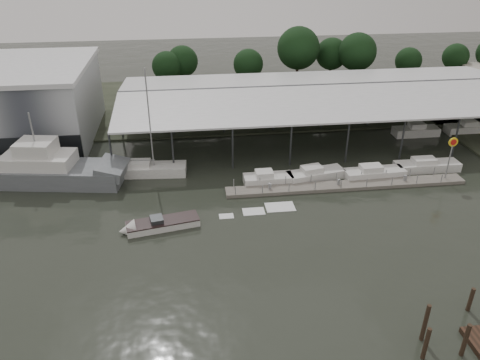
{
  "coord_description": "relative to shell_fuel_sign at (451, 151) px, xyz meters",
  "views": [
    {
      "loc": [
        -3.05,
        -35.54,
        25.81
      ],
      "look_at": [
        2.42,
        8.51,
        2.5
      ],
      "focal_mm": 35.0,
      "sensor_mm": 36.0,
      "label": 1
    }
  ],
  "objects": [
    {
      "name": "ground",
      "position": [
        -27.0,
        -9.99,
        -3.93
      ],
      "size": [
        200.0,
        200.0,
        0.0
      ],
      "primitive_type": "plane",
      "color": "#252A22",
      "rests_on": "ground"
    },
    {
      "name": "land_strip_far",
      "position": [
        -27.0,
        32.01,
        -3.83
      ],
      "size": [
        140.0,
        30.0,
        0.3
      ],
      "color": "#3B4231",
      "rests_on": "ground"
    },
    {
      "name": "storage_warehouse",
      "position": [
        -55.0,
        19.95,
        1.36
      ],
      "size": [
        24.5,
        20.5,
        10.5
      ],
      "color": "#A5ABAF",
      "rests_on": "ground"
    },
    {
      "name": "covered_boat_shed",
      "position": [
        -10.0,
        18.01,
        2.2
      ],
      "size": [
        58.24,
        24.0,
        6.96
      ],
      "color": "silver",
      "rests_on": "ground"
    },
    {
      "name": "floating_dock",
      "position": [
        -12.0,
        0.01,
        -3.72
      ],
      "size": [
        28.0,
        2.0,
        1.4
      ],
      "color": "slate",
      "rests_on": "ground"
    },
    {
      "name": "shell_fuel_sign",
      "position": [
        0.0,
        0.0,
        0.0
      ],
      "size": [
        1.1,
        0.18,
        5.55
      ],
      "color": "gray",
      "rests_on": "ground"
    },
    {
      "name": "grey_trawler",
      "position": [
        -45.97,
        5.51,
        -2.35
      ],
      "size": [
        17.98,
        7.53,
        8.84
      ],
      "rotation": [
        0.0,
        0.0,
        -0.16
      ],
      "color": "slate",
      "rests_on": "ground"
    },
    {
      "name": "white_sailboat",
      "position": [
        -34.71,
        6.12,
        -3.27
      ],
      "size": [
        8.72,
        3.19,
        13.2
      ],
      "rotation": [
        0.0,
        0.0,
        -0.07
      ],
      "color": "white",
      "rests_on": "ground"
    },
    {
      "name": "speedboat_underway",
      "position": [
        -33.48,
        -6.0,
        -3.53
      ],
      "size": [
        18.7,
        5.46,
        2.0
      ],
      "rotation": [
        0.0,
        0.0,
        3.33
      ],
      "color": "white",
      "rests_on": "ground"
    },
    {
      "name": "moored_cruiser_0",
      "position": [
        -20.9,
        1.97,
        -3.31
      ],
      "size": [
        5.74,
        2.28,
        1.7
      ],
      "rotation": [
        0.0,
        0.0,
        0.01
      ],
      "color": "white",
      "rests_on": "ground"
    },
    {
      "name": "moored_cruiser_1",
      "position": [
        -15.1,
        2.47,
        -3.31
      ],
      "size": [
        7.2,
        3.52,
        1.7
      ],
      "rotation": [
        0.0,
        0.0,
        0.2
      ],
      "color": "white",
      "rests_on": "ground"
    },
    {
      "name": "moored_cruiser_2",
      "position": [
        -8.04,
        1.9,
        -3.31
      ],
      "size": [
        7.35,
        2.48,
        1.7
      ],
      "rotation": [
        0.0,
        0.0,
        0.04
      ],
      "color": "white",
      "rests_on": "ground"
    },
    {
      "name": "moored_cruiser_3",
      "position": [
        -0.85,
        3.04,
        -3.31
      ],
      "size": [
        7.98,
        2.23,
        1.7
      ],
      "rotation": [
        0.0,
        0.0,
        -0.0
      ],
      "color": "white",
      "rests_on": "ground"
    },
    {
      "name": "mooring_pilings",
      "position": [
        -12.73,
        -25.06,
        -2.85
      ],
      "size": [
        5.95,
        8.89,
        3.82
      ],
      "color": "#36261B",
      "rests_on": "ground"
    },
    {
      "name": "horizon_tree_line",
      "position": [
        -3.61,
        38.66,
        2.29
      ],
      "size": [
        67.55,
        9.59,
        11.49
      ],
      "color": "black",
      "rests_on": "ground"
    }
  ]
}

